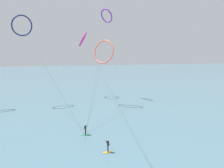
% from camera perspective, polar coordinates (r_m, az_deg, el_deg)
% --- Properties ---
extents(sea_water, '(400.00, 200.00, 0.08)m').
position_cam_1_polar(sea_water, '(108.33, -11.33, 1.70)').
color(sea_water, slate).
rests_on(sea_water, ground).
extents(surfer_emerald, '(1.40, 0.65, 1.70)m').
position_cam_1_polar(surfer_emerald, '(32.74, -7.17, -12.25)').
color(surfer_emerald, '#199351').
rests_on(surfer_emerald, ground).
extents(surfer_amber, '(1.40, 0.62, 1.70)m').
position_cam_1_polar(surfer_amber, '(27.32, -1.10, -16.50)').
color(surfer_amber, orange).
rests_on(surfer_amber, ground).
extents(kite_navy, '(13.42, 23.56, 20.74)m').
position_cam_1_polar(kite_navy, '(53.17, -23.04, 14.24)').
color(kite_navy, navy).
rests_on(kite_navy, ground).
extents(kite_violet, '(11.04, 27.29, 23.65)m').
position_cam_1_polar(kite_violet, '(57.77, -1.48, 17.84)').
color(kite_violet, purple).
rests_on(kite_violet, ground).
extents(kite_coral, '(9.02, 19.92, 15.32)m').
position_cam_1_polar(kite_coral, '(48.91, -2.26, 8.67)').
color(kite_coral, '#EA7260').
rests_on(kite_coral, ground).
extents(kite_magenta, '(2.98, 50.31, 17.97)m').
position_cam_1_polar(kite_magenta, '(59.56, -7.83, 11.77)').
color(kite_magenta, '#CC288E').
rests_on(kite_magenta, ground).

